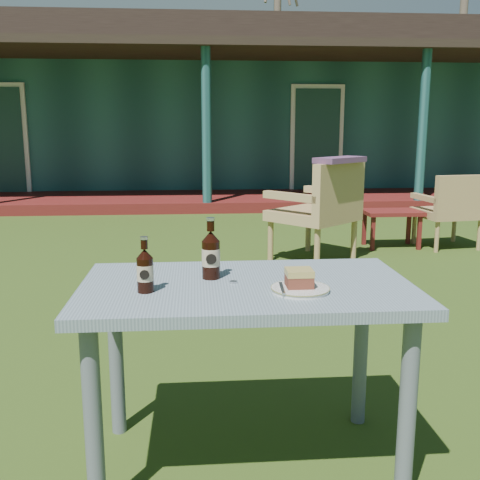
{
  "coord_description": "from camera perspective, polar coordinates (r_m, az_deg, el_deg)",
  "views": [
    {
      "loc": [
        -0.18,
        -3.55,
        1.28
      ],
      "look_at": [
        0.0,
        -1.3,
        0.82
      ],
      "focal_mm": 42.0,
      "sensor_mm": 36.0,
      "label": 1
    }
  ],
  "objects": [
    {
      "name": "cake_slice",
      "position": [
        1.95,
        6.03,
        -3.84
      ],
      "size": [
        0.09,
        0.09,
        0.06
      ],
      "color": "brown",
      "rests_on": "plate"
    },
    {
      "name": "plate",
      "position": [
        1.95,
        6.13,
        -4.97
      ],
      "size": [
        0.2,
        0.2,
        0.01
      ],
      "color": "silver",
      "rests_on": "cafe_table"
    },
    {
      "name": "fork",
      "position": [
        1.93,
        4.29,
        -4.89
      ],
      "size": [
        0.02,
        0.14,
        0.0
      ],
      "primitive_type": "cube",
      "rotation": [
        0.0,
        0.0,
        -0.06
      ],
      "color": "silver",
      "rests_on": "plate"
    },
    {
      "name": "tree_mid",
      "position": [
        22.55,
        3.8,
        20.32
      ],
      "size": [
        0.28,
        0.28,
        9.5
      ],
      "primitive_type": "cylinder",
      "color": "brown",
      "rests_on": "ground"
    },
    {
      "name": "pavilion",
      "position": [
        12.95,
        -3.9,
        12.91
      ],
      "size": [
        15.8,
        8.3,
        3.45
      ],
      "color": "#1D4B4C",
      "rests_on": "ground"
    },
    {
      "name": "armchair_right",
      "position": [
        6.33,
        20.74,
        3.17
      ],
      "size": [
        0.66,
        0.62,
        0.79
      ],
      "color": "#A68653",
      "rests_on": "ground"
    },
    {
      "name": "cola_bottle_near",
      "position": [
        2.09,
        -2.98,
        -1.46
      ],
      "size": [
        0.07,
        0.07,
        0.23
      ],
      "color": "black",
      "rests_on": "cafe_table"
    },
    {
      "name": "armchair_left",
      "position": [
        5.36,
        8.26,
        3.41
      ],
      "size": [
        0.97,
        0.97,
        0.96
      ],
      "color": "#A68653",
      "rests_on": "ground"
    },
    {
      "name": "bottle_cap",
      "position": [
        2.04,
        -0.68,
        -4.3
      ],
      "size": [
        0.03,
        0.03,
        0.01
      ],
      "primitive_type": "cylinder",
      "color": "silver",
      "rests_on": "cafe_table"
    },
    {
      "name": "cafe_table",
      "position": [
        2.07,
        0.67,
        -7.12
      ],
      "size": [
        1.2,
        0.7,
        0.72
      ],
      "color": "slate",
      "rests_on": "ground"
    },
    {
      "name": "side_table",
      "position": [
        6.2,
        15.18,
        2.39
      ],
      "size": [
        0.6,
        0.4,
        0.4
      ],
      "color": "#5B1816",
      "rests_on": "ground"
    },
    {
      "name": "cola_bottle_far",
      "position": [
        1.94,
        -9.62,
        -3.03
      ],
      "size": [
        0.06,
        0.06,
        0.19
      ],
      "color": "black",
      "rests_on": "cafe_table"
    },
    {
      "name": "tree_right",
      "position": [
        23.11,
        21.81,
        21.24
      ],
      "size": [
        0.28,
        0.28,
        11.0
      ],
      "primitive_type": "cylinder",
      "color": "brown",
      "rests_on": "ground"
    },
    {
      "name": "ground",
      "position": [
        3.78,
        -1.6,
        -8.29
      ],
      "size": [
        80.0,
        80.0,
        0.0
      ],
      "primitive_type": "plane",
      "color": "#334916"
    },
    {
      "name": "floral_throw",
      "position": [
        5.21,
        10.14,
        8.02
      ],
      "size": [
        0.56,
        0.53,
        0.05
      ],
      "primitive_type": "cube",
      "rotation": [
        0.0,
        0.0,
        3.86
      ],
      "color": "#5C385C",
      "rests_on": "armchair_left"
    }
  ]
}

